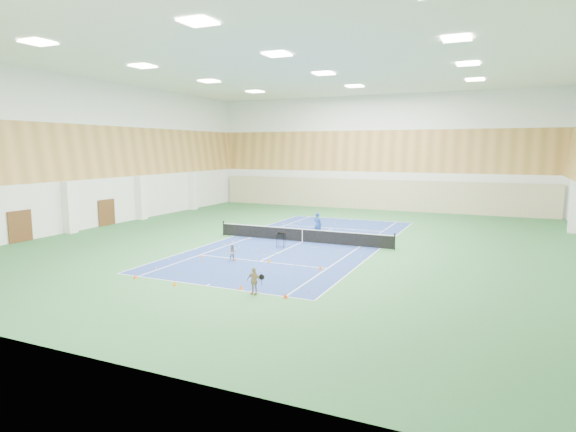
{
  "coord_description": "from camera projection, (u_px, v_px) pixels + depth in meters",
  "views": [
    {
      "loc": [
        12.58,
        -30.42,
        6.45
      ],
      "look_at": [
        -0.41,
        -1.52,
        2.0
      ],
      "focal_mm": 30.0,
      "sensor_mm": 36.0,
      "label": 1
    }
  ],
  "objects": [
    {
      "name": "cone_base_b",
      "position": [
        175.0,
        283.0,
        22.78
      ],
      "size": [
        0.21,
        0.21,
        0.23
      ],
      "primitive_type": "cone",
      "color": "orange",
      "rests_on": "ground"
    },
    {
      "name": "tennis_net",
      "position": [
        302.0,
        234.0,
        33.4
      ],
      "size": [
        12.8,
        0.1,
        1.1
      ],
      "primitive_type": null,
      "color": "black",
      "rests_on": "ground"
    },
    {
      "name": "cone_svc_a",
      "position": [
        202.0,
        256.0,
        28.75
      ],
      "size": [
        0.18,
        0.18,
        0.19
      ],
      "primitive_type": "cone",
      "color": "#E8560C",
      "rests_on": "ground"
    },
    {
      "name": "coach",
      "position": [
        318.0,
        224.0,
        35.45
      ],
      "size": [
        0.76,
        0.6,
        1.81
      ],
      "primitive_type": "imported",
      "rotation": [
        0.0,
        0.0,
        2.86
      ],
      "color": "navy",
      "rests_on": "ground"
    },
    {
      "name": "back_curtain",
      "position": [
        373.0,
        195.0,
        51.1
      ],
      "size": [
        35.4,
        0.16,
        3.2
      ],
      "primitive_type": "cube",
      "color": "#C6B793",
      "rests_on": "ground"
    },
    {
      "name": "wood_cladding",
      "position": [
        303.0,
        125.0,
        32.37
      ],
      "size": [
        36.0,
        40.0,
        8.0
      ],
      "primitive_type": null,
      "color": "#BE8946",
      "rests_on": "room_shell"
    },
    {
      "name": "ball_cart",
      "position": [
        281.0,
        240.0,
        31.61
      ],
      "size": [
        0.66,
        0.66,
        0.96
      ],
      "primitive_type": null,
      "rotation": [
        0.0,
        0.0,
        0.23
      ],
      "color": "black",
      "rests_on": "ground"
    },
    {
      "name": "tennis_balls_scatter",
      "position": [
        302.0,
        241.0,
        33.47
      ],
      "size": [
        10.57,
        22.77,
        0.07
      ],
      "primitive_type": null,
      "color": "#CAF129",
      "rests_on": "ground"
    },
    {
      "name": "cone_base_a",
      "position": [
        135.0,
        276.0,
        24.04
      ],
      "size": [
        0.2,
        0.2,
        0.22
      ],
      "primitive_type": "cone",
      "color": "#FF4B0D",
      "rests_on": "ground"
    },
    {
      "name": "cone_svc_b",
      "position": [
        235.0,
        259.0,
        27.86
      ],
      "size": [
        0.17,
        0.17,
        0.19
      ],
      "primitive_type": "cone",
      "color": "#F0400C",
      "rests_on": "ground"
    },
    {
      "name": "court_surface",
      "position": [
        302.0,
        242.0,
        33.48
      ],
      "size": [
        10.97,
        23.77,
        0.01
      ],
      "primitive_type": "cube",
      "color": "navy",
      "rests_on": "ground"
    },
    {
      "name": "cone_svc_d",
      "position": [
        320.0,
        268.0,
        25.79
      ],
      "size": [
        0.22,
        0.22,
        0.24
      ],
      "primitive_type": "cone",
      "color": "#DA540B",
      "rests_on": "ground"
    },
    {
      "name": "ground",
      "position": [
        302.0,
        242.0,
        33.48
      ],
      "size": [
        40.0,
        40.0,
        0.0
      ],
      "primitive_type": "plane",
      "color": "#2A6334",
      "rests_on": "ground"
    },
    {
      "name": "child_apron",
      "position": [
        254.0,
        281.0,
        21.4
      ],
      "size": [
        0.74,
        0.36,
        1.23
      ],
      "primitive_type": "imported",
      "rotation": [
        0.0,
        0.0,
        -0.09
      ],
      "color": "tan",
      "rests_on": "ground"
    },
    {
      "name": "cone_svc_c",
      "position": [
        269.0,
        260.0,
        27.42
      ],
      "size": [
        0.23,
        0.23,
        0.25
      ],
      "primitive_type": "cone",
      "color": "orange",
      "rests_on": "ground"
    },
    {
      "name": "child_court",
      "position": [
        233.0,
        253.0,
        27.69
      ],
      "size": [
        0.62,
        0.59,
        1.01
      ],
      "primitive_type": "imported",
      "rotation": [
        0.0,
        0.0,
        0.58
      ],
      "color": "gray",
      "rests_on": "ground"
    },
    {
      "name": "door_left_a",
      "position": [
        20.0,
        226.0,
        33.38
      ],
      "size": [
        0.08,
        1.8,
        2.2
      ],
      "primitive_type": "cube",
      "color": "#593319",
      "rests_on": "ground"
    },
    {
      "name": "cone_base_c",
      "position": [
        241.0,
        287.0,
        22.19
      ],
      "size": [
        0.22,
        0.22,
        0.24
      ],
      "primitive_type": "cone",
      "color": "orange",
      "rests_on": "ground"
    },
    {
      "name": "room_shell",
      "position": [
        303.0,
        155.0,
        32.65
      ],
      "size": [
        36.0,
        40.0,
        12.0
      ],
      "primitive_type": null,
      "color": "white",
      "rests_on": "ground"
    },
    {
      "name": "door_left_b",
      "position": [
        107.0,
        212.0,
        40.6
      ],
      "size": [
        0.08,
        1.8,
        2.2
      ],
      "primitive_type": "cube",
      "color": "#593319",
      "rests_on": "ground"
    },
    {
      "name": "cone_base_d",
      "position": [
        285.0,
        295.0,
        20.92
      ],
      "size": [
        0.22,
        0.22,
        0.24
      ],
      "primitive_type": "cone",
      "color": "#E6460C",
      "rests_on": "ground"
    },
    {
      "name": "ceiling_light_grid",
      "position": [
        303.0,
        65.0,
        31.82
      ],
      "size": [
        21.4,
        25.4,
        0.06
      ],
      "primitive_type": null,
      "color": "white",
      "rests_on": "room_shell"
    }
  ]
}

